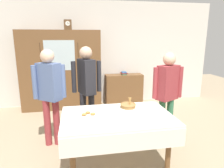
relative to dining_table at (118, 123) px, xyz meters
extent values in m
plane|color=tan|center=(0.00, 0.23, -0.63)|extent=(12.00, 12.00, 0.00)
cube|color=silver|center=(0.00, 2.88, 0.72)|extent=(6.40, 0.10, 2.70)
cylinder|color=brown|center=(-0.62, -0.31, -0.28)|extent=(0.07, 0.07, 0.71)
cylinder|color=brown|center=(0.62, -0.31, -0.28)|extent=(0.07, 0.07, 0.71)
cylinder|color=brown|center=(-0.62, 0.38, -0.28)|extent=(0.07, 0.07, 0.71)
cylinder|color=brown|center=(0.62, 0.38, -0.28)|extent=(0.07, 0.07, 0.71)
cube|color=silver|center=(0.00, 0.03, 0.09)|extent=(1.52, 0.98, 0.03)
cube|color=silver|center=(0.00, -0.45, -0.04)|extent=(1.52, 0.01, 0.24)
cube|color=brown|center=(-0.90, 2.59, 0.34)|extent=(1.95, 0.45, 1.96)
cube|color=silver|center=(-0.90, 2.36, 0.74)|extent=(0.70, 0.01, 0.70)
cube|color=black|center=(-1.33, 2.36, 0.25)|extent=(0.01, 0.01, 1.57)
cube|color=black|center=(-0.47, 2.36, 0.25)|extent=(0.01, 0.01, 1.57)
cube|color=brown|center=(-0.68, 2.59, 1.44)|extent=(0.18, 0.10, 0.24)
cylinder|color=white|center=(-0.68, 2.53, 1.47)|extent=(0.11, 0.01, 0.11)
cube|color=black|center=(-0.68, 2.53, 1.49)|extent=(0.00, 0.00, 0.04)
cube|color=black|center=(-0.66, 2.53, 1.47)|extent=(0.05, 0.00, 0.00)
cube|color=brown|center=(0.72, 2.64, -0.23)|extent=(1.00, 0.35, 0.81)
cube|color=#3D754C|center=(0.72, 2.64, 0.19)|extent=(0.13, 0.22, 0.03)
cube|color=#99332D|center=(0.72, 2.64, 0.22)|extent=(0.18, 0.21, 0.03)
cube|color=#2D5184|center=(0.72, 2.64, 0.24)|extent=(0.14, 0.22, 0.02)
cylinder|color=white|center=(-0.21, -0.22, 0.11)|extent=(0.13, 0.13, 0.01)
cylinder|color=white|center=(-0.21, -0.22, 0.14)|extent=(0.08, 0.08, 0.05)
torus|color=white|center=(-0.17, -0.22, 0.15)|extent=(0.04, 0.01, 0.04)
cylinder|color=#47230F|center=(-0.21, -0.22, 0.16)|extent=(0.06, 0.06, 0.01)
cylinder|color=white|center=(-0.50, -0.27, 0.11)|extent=(0.13, 0.13, 0.01)
cylinder|color=white|center=(-0.50, -0.27, 0.14)|extent=(0.08, 0.08, 0.05)
torus|color=white|center=(-0.46, -0.27, 0.15)|extent=(0.04, 0.01, 0.04)
cylinder|color=white|center=(0.27, -0.29, 0.11)|extent=(0.13, 0.13, 0.01)
cylinder|color=white|center=(0.27, -0.29, 0.14)|extent=(0.08, 0.08, 0.05)
torus|color=white|center=(0.31, -0.29, 0.15)|extent=(0.04, 0.01, 0.04)
cylinder|color=#47230F|center=(0.27, -0.29, 0.16)|extent=(0.06, 0.06, 0.01)
cylinder|color=silver|center=(0.35, -0.03, 0.11)|extent=(0.13, 0.13, 0.01)
cylinder|color=silver|center=(0.35, -0.03, 0.14)|extent=(0.08, 0.08, 0.05)
torus|color=silver|center=(0.39, -0.03, 0.15)|extent=(0.04, 0.01, 0.04)
cylinder|color=#47230F|center=(0.35, -0.03, 0.16)|extent=(0.06, 0.06, 0.01)
cylinder|color=white|center=(0.03, -0.23, 0.11)|extent=(0.13, 0.13, 0.01)
cylinder|color=white|center=(0.03, -0.23, 0.14)|extent=(0.08, 0.08, 0.05)
torus|color=white|center=(0.07, -0.23, 0.15)|extent=(0.04, 0.01, 0.04)
cylinder|color=#9E7542|center=(0.23, 0.31, 0.13)|extent=(0.22, 0.22, 0.05)
torus|color=#9E7542|center=(0.23, 0.31, 0.16)|extent=(0.24, 0.24, 0.02)
cylinder|color=tan|center=(0.25, 0.29, 0.21)|extent=(0.02, 0.03, 0.12)
cylinder|color=tan|center=(0.26, 0.31, 0.21)|extent=(0.03, 0.03, 0.12)
cylinder|color=tan|center=(0.25, 0.32, 0.21)|extent=(0.04, 0.02, 0.12)
cylinder|color=white|center=(-0.39, 0.07, 0.11)|extent=(0.28, 0.28, 0.01)
ellipsoid|color=#BC7F3D|center=(-0.33, 0.07, 0.14)|extent=(0.07, 0.05, 0.04)
ellipsoid|color=#BC7F3D|center=(-0.40, 0.13, 0.14)|extent=(0.07, 0.05, 0.04)
ellipsoid|color=#BC7F3D|center=(-0.45, 0.07, 0.14)|extent=(0.07, 0.05, 0.04)
cube|color=silver|center=(0.08, 0.02, 0.11)|extent=(0.10, 0.01, 0.00)
ellipsoid|color=silver|center=(0.13, 0.02, 0.11)|extent=(0.03, 0.02, 0.01)
cube|color=silver|center=(-0.04, 0.31, 0.11)|extent=(0.10, 0.01, 0.00)
ellipsoid|color=silver|center=(0.02, 0.31, 0.11)|extent=(0.03, 0.02, 0.01)
cube|color=silver|center=(-0.62, -0.14, 0.11)|extent=(0.10, 0.01, 0.00)
ellipsoid|color=silver|center=(-0.56, -0.14, 0.11)|extent=(0.03, 0.02, 0.01)
cylinder|color=#33704C|center=(0.88, 0.52, -0.25)|extent=(0.11, 0.11, 0.77)
cylinder|color=#33704C|center=(1.03, 0.52, -0.25)|extent=(0.11, 0.11, 0.77)
cube|color=#933338|center=(0.96, 0.52, 0.42)|extent=(0.41, 0.34, 0.58)
sphere|color=#DBB293|center=(0.96, 0.52, 0.81)|extent=(0.21, 0.21, 0.21)
cylinder|color=#933338|center=(0.74, 0.52, 0.42)|extent=(0.08, 0.08, 0.52)
cylinder|color=#933338|center=(1.18, 0.52, 0.42)|extent=(0.08, 0.08, 0.52)
cylinder|color=#933338|center=(-1.04, 0.74, -0.24)|extent=(0.11, 0.11, 0.80)
cylinder|color=#933338|center=(-0.89, 0.74, -0.24)|extent=(0.11, 0.11, 0.80)
cube|color=slate|center=(-0.97, 0.74, 0.46)|extent=(0.41, 0.37, 0.60)
sphere|color=#DBB293|center=(-0.97, 0.74, 0.87)|extent=(0.22, 0.22, 0.22)
cylinder|color=slate|center=(-1.19, 0.74, 0.46)|extent=(0.08, 0.08, 0.54)
cylinder|color=slate|center=(-0.75, 0.74, 0.46)|extent=(0.08, 0.08, 0.54)
cylinder|color=#232328|center=(-0.43, 0.97, -0.23)|extent=(0.11, 0.11, 0.81)
cylinder|color=#232328|center=(-0.28, 0.97, -0.23)|extent=(0.11, 0.11, 0.81)
cube|color=#232328|center=(-0.36, 0.97, 0.48)|extent=(0.32, 0.41, 0.61)
sphere|color=tan|center=(-0.36, 0.97, 0.90)|extent=(0.22, 0.22, 0.22)
cylinder|color=#232328|center=(-0.58, 0.97, 0.48)|extent=(0.08, 0.08, 0.55)
cylinder|color=#232328|center=(-0.14, 0.97, 0.48)|extent=(0.08, 0.08, 0.55)
camera|label=1|loc=(-0.53, -2.51, 1.16)|focal=32.16mm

